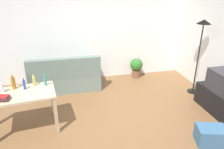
{
  "coord_description": "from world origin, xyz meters",
  "views": [
    {
      "loc": [
        -0.82,
        -3.58,
        2.51
      ],
      "look_at": [
        0.1,
        0.5,
        0.75
      ],
      "focal_mm": 34.1,
      "sensor_mm": 36.0,
      "label": 1
    }
  ],
  "objects": [
    {
      "name": "couch",
      "position": [
        -0.89,
        1.59,
        0.31
      ],
      "size": [
        1.75,
        0.84,
        0.92
      ],
      "rotation": [
        0.0,
        0.0,
        3.14
      ],
      "color": "slate",
      "rests_on": "ground_plane"
    },
    {
      "name": "storage_box",
      "position": [
        1.47,
        -1.09,
        0.15
      ],
      "size": [
        0.56,
        0.46,
        0.3
      ],
      "primitive_type": "cube",
      "rotation": [
        0.0,
        0.0,
        -0.28
      ],
      "color": "#386084",
      "rests_on": "ground_plane"
    },
    {
      "name": "bottle_amber",
      "position": [
        -1.8,
        0.21,
        0.88
      ],
      "size": [
        0.07,
        0.07,
        0.27
      ],
      "color": "#9E6019",
      "rests_on": "desk"
    },
    {
      "name": "bottle_clear",
      "position": [
        -1.97,
        0.11,
        0.85
      ],
      "size": [
        0.06,
        0.06,
        0.22
      ],
      "color": "silver",
      "rests_on": "desk"
    },
    {
      "name": "bottle_blue",
      "position": [
        -1.61,
        0.15,
        0.85
      ],
      "size": [
        0.05,
        0.05,
        0.21
      ],
      "color": "#2347A3",
      "rests_on": "desk"
    },
    {
      "name": "desk",
      "position": [
        -1.68,
        0.01,
        0.65
      ],
      "size": [
        1.28,
        0.85,
        0.76
      ],
      "rotation": [
        0.0,
        0.0,
        0.13
      ],
      "color": "#C6B28E",
      "rests_on": "ground_plane"
    },
    {
      "name": "bottle_squat",
      "position": [
        -1.45,
        0.27,
        0.86
      ],
      "size": [
        0.06,
        0.06,
        0.22
      ],
      "color": "#BCB24C",
      "rests_on": "desk"
    },
    {
      "name": "ground_plane",
      "position": [
        0.0,
        0.0,
        -0.01
      ],
      "size": [
        5.2,
        4.4,
        0.02
      ],
      "primitive_type": "cube",
      "color": "brown"
    },
    {
      "name": "potted_plant",
      "position": [
        1.14,
        1.9,
        0.33
      ],
      "size": [
        0.36,
        0.36,
        0.57
      ],
      "color": "brown",
      "rests_on": "ground_plane"
    },
    {
      "name": "tv_stand",
      "position": [
        2.25,
        -0.26,
        0.24
      ],
      "size": [
        0.44,
        1.1,
        0.48
      ],
      "rotation": [
        0.0,
        0.0,
        1.57
      ],
      "color": "black",
      "rests_on": "ground_plane"
    },
    {
      "name": "tv",
      "position": [
        2.25,
        -0.26,
        0.7
      ],
      "size": [
        0.41,
        0.6,
        0.44
      ],
      "rotation": [
        0.0,
        0.0,
        1.57
      ],
      "color": "#2D2D33",
      "rests_on": "tv_stand"
    },
    {
      "name": "torchiere_lamp",
      "position": [
        2.25,
        0.68,
        1.41
      ],
      "size": [
        0.32,
        0.32,
        1.81
      ],
      "color": "black",
      "rests_on": "ground_plane"
    },
    {
      "name": "wall_rear",
      "position": [
        0.0,
        2.2,
        1.35
      ],
      "size": [
        5.2,
        0.1,
        2.7
      ],
      "primitive_type": "cube",
      "color": "white",
      "rests_on": "ground_plane"
    },
    {
      "name": "book_stack",
      "position": [
        -1.9,
        -0.2,
        0.8
      ],
      "size": [
        0.24,
        0.18,
        0.08
      ],
      "color": "maroon",
      "rests_on": "desk"
    },
    {
      "name": "bottle_tall",
      "position": [
        -1.25,
        0.24,
        0.87
      ],
      "size": [
        0.05,
        0.05,
        0.25
      ],
      "color": "teal",
      "rests_on": "desk"
    }
  ]
}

